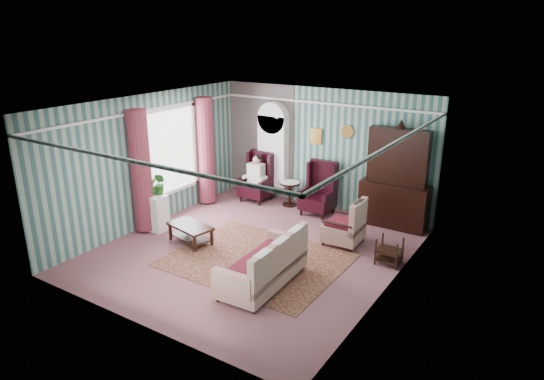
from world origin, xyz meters
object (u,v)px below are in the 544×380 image
Objects in this scene: wingback_left at (256,177)px; coffee_table at (191,234)px; bookcase at (273,156)px; floral_armchair at (344,220)px; sofa at (262,258)px; dresser_hutch at (396,175)px; round_side_table at (290,194)px; seated_woman at (256,178)px; wingback_right at (318,189)px; nest_table at (389,251)px; plant_stand at (155,213)px.

wingback_left is 2.89m from coffee_table.
floral_armchair is at bearing -30.21° from bookcase.
bookcase reaches higher than sofa.
dresser_hutch is 2.75m from round_side_table.
wingback_left is 0.04m from seated_woman.
wingback_right is 1.06× the size of seated_woman.
coffee_table is (-1.44, -2.84, -0.43)m from wingback_right.
wingback_left is at bearing -122.66° from bookcase.
wingback_left is at bearing -175.59° from dresser_hutch.
round_side_table is 3.05m from coffee_table.
wingback_left is at bearing 159.15° from nest_table.
wingback_left is 1.56× the size of plant_stand.
nest_table is at bearing -28.20° from round_side_table.
wingback_right is 2.81m from nest_table.
coffee_table is (0.31, -2.84, -0.43)m from wingback_left.
bookcase is 0.68m from wingback_left.
nest_table is (3.82, -1.94, -0.85)m from bookcase.
bookcase is 3.36m from coffee_table.
nest_table is (0.57, -1.82, -0.91)m from dresser_hutch.
bookcase is at bearing 27.78° from sofa.
floral_armchair is (2.96, -1.19, -0.10)m from wingback_left.
round_side_table is at bearing 169.99° from wingback_right.
coffee_table is at bearing -161.02° from nest_table.
nest_table is 0.56× the size of coffee_table.
dresser_hutch is 1.89× the size of wingback_right.
sofa is at bearing -66.18° from round_side_table.
wingback_left and wingback_right have the same top height.
wingback_right is at bearing 43.65° from floral_armchair.
round_side_table is (0.90, 0.15, -0.33)m from wingback_left.
coffee_table is (-3.19, -3.11, -0.98)m from dresser_hutch.
plant_stand is 0.76× the size of floral_armchair.
floral_armchair is (2.06, -1.34, 0.22)m from round_side_table.
dresser_hutch is 3.93m from sofa.
wingback_right reaches higher than coffee_table.
seated_woman is 1.47× the size of plant_stand.
bookcase is at bearing 177.89° from dresser_hutch.
seated_woman is 4.28m from sofa.
plant_stand is 4.08m from floral_armchair.
floral_armchair is at bearing -44.44° from wingback_right.
dresser_hutch is 1.89× the size of wingback_left.
round_side_table is 3.97m from sofa.
seated_woman is at bearing -175.59° from dresser_hutch.
nest_table is 1.19m from floral_armchair.
sofa is at bearing -77.82° from wingback_right.
floral_armchair is at bearing -21.88° from seated_woman.
dresser_hutch is at bearing -17.39° from sofa.
floral_armchair is at bearing -33.00° from round_side_table.
plant_stand is (-0.80, -2.75, -0.19)m from seated_woman.
plant_stand is at bearing 75.20° from sofa.
coffee_table is (0.06, -3.23, -0.92)m from bookcase.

